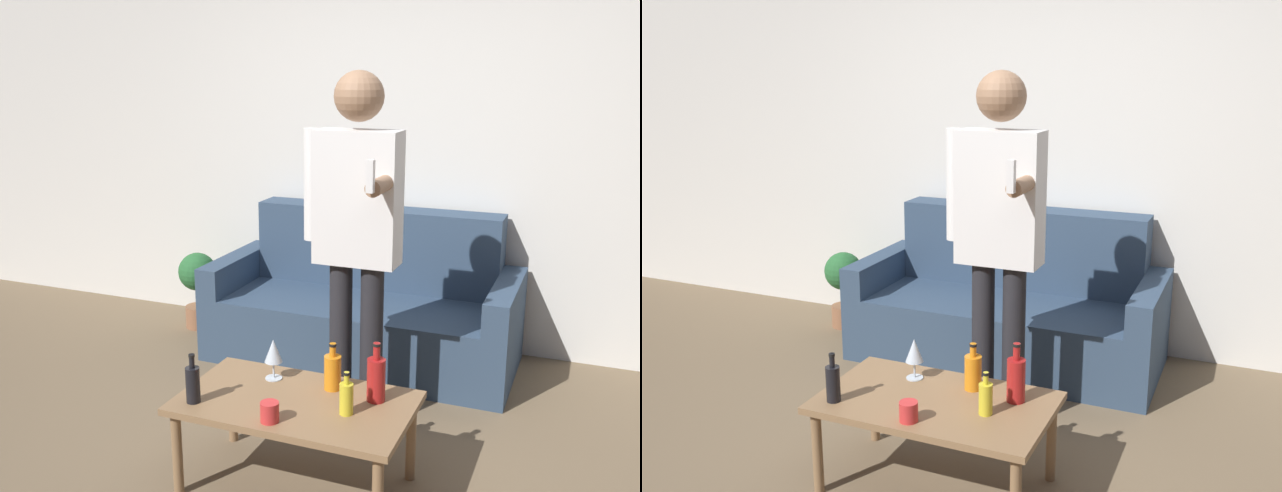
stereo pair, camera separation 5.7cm
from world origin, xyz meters
TOP-DOWN VIEW (x-y plane):
  - wall_back at (0.00, 2.05)m, footprint 8.00×0.06m
  - couch at (-0.17, 1.64)m, footprint 1.85×0.81m
  - coffee_table at (0.03, 0.16)m, footprint 0.99×0.58m
  - bottle_orange at (-0.36, -0.02)m, footprint 0.06×0.06m
  - bottle_green at (0.13, 0.32)m, footprint 0.08×0.08m
  - bottle_dark at (0.34, 0.28)m, footprint 0.08×0.08m
  - bottle_yellow at (0.26, 0.12)m, footprint 0.06×0.06m
  - wine_glass_near at (-0.15, 0.32)m, footprint 0.08×0.08m
  - cup_on_table at (0.01, -0.05)m, footprint 0.08×0.08m
  - person_standing_front at (0.07, 0.78)m, footprint 0.48×0.44m
  - potted_plant at (-1.40, 1.69)m, footprint 0.26×0.26m

SIDE VIEW (x-z plane):
  - couch at x=-0.17m, z-range -0.14..0.77m
  - potted_plant at x=-1.40m, z-range 0.06..0.59m
  - coffee_table at x=0.03m, z-range 0.16..0.57m
  - cup_on_table at x=0.01m, z-range 0.41..0.49m
  - bottle_yellow at x=0.26m, z-range 0.39..0.57m
  - bottle_green at x=0.13m, z-range 0.38..0.60m
  - bottle_orange at x=-0.36m, z-range 0.38..0.60m
  - bottle_dark at x=0.34m, z-range 0.38..0.64m
  - wine_glass_near at x=-0.15m, z-range 0.44..0.63m
  - person_standing_front at x=0.07m, z-range 0.17..1.93m
  - wall_back at x=0.00m, z-range 0.00..2.70m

